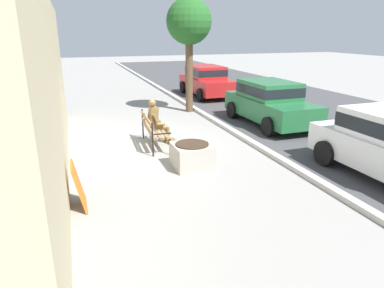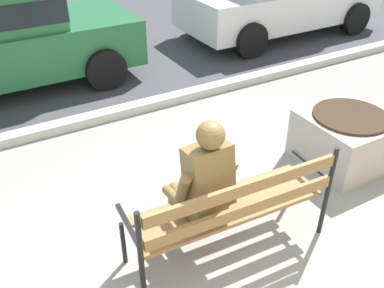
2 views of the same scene
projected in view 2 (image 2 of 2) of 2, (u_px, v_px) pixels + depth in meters
The scene contains 6 objects.
ground_plane at pixel (212, 264), 3.67m from camera, with size 80.00×80.00×0.00m, color gray.
street_surface at pixel (30, 29), 9.15m from camera, with size 60.00×9.00×0.01m, color #424244.
curb_stone at pixel (100, 116), 5.75m from camera, with size 60.00×0.20×0.12m, color #B2AFA8.
park_bench at pixel (233, 206), 3.49m from camera, with size 1.82×0.62×0.95m.
bronze_statue_seated at pixel (200, 187), 3.50m from camera, with size 0.63×0.77×1.37m.
concrete_planter at pixel (346, 138), 4.82m from camera, with size 0.92×0.92×0.61m.
Camera 2 is at (-1.38, -2.10, 2.87)m, focal length 39.44 mm.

